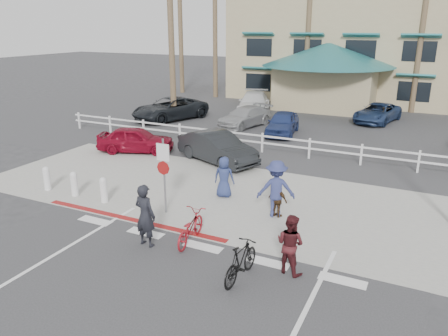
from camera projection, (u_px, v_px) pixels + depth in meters
The scene contains 32 objects.
ground at pixel (192, 257), 12.11m from camera, with size 140.00×140.00×0.00m, color #333335.
bike_path at pixel (151, 295), 10.40m from camera, with size 12.00×16.00×0.01m, color #333335.
sidewalk_plaza at pixel (254, 200), 15.95m from camera, with size 22.00×7.00×0.01m, color gray.
cross_street at pixel (288, 169), 19.37m from camera, with size 40.00×5.00×0.01m, color #333335.
parking_lot at pixel (335, 126), 27.48m from camera, with size 50.00×16.00×0.01m, color #333335.
curb_red at pixel (131, 219), 14.38m from camera, with size 7.00×0.25×0.02m, color maroon.
rail_fence at pixel (311, 149), 20.71m from camera, with size 29.40×0.16×1.00m, color silver, non-canonical shape.
building at pixel (399, 30), 35.97m from camera, with size 28.00×16.00×11.30m, color tan, non-canonical shape.
sign_post at pixel (164, 172), 14.49m from camera, with size 0.50×0.10×2.90m, color gray, non-canonical shape.
bollard_0 at pixel (104, 190), 15.66m from camera, with size 0.26×0.26×0.95m, color silver, non-canonical shape.
bollard_1 at pixel (74, 184), 16.24m from camera, with size 0.26×0.26×0.95m, color silver, non-canonical shape.
bollard_2 at pixel (47, 178), 16.82m from camera, with size 0.26×0.26×0.95m, color silver, non-canonical shape.
palm_0 at pixel (180, 7), 38.58m from camera, with size 4.00×4.00×15.00m, color black, non-canonical shape.
palm_1 at pixel (215, 19), 36.38m from camera, with size 4.00×4.00×13.00m, color black, non-canonical shape.
palm_3 at pixel (309, 12), 32.91m from camera, with size 4.00×4.00×14.00m, color black, non-canonical shape.
palm_4 at pixel (367, 4), 31.95m from camera, with size 4.00×4.00×15.00m, color black, non-canonical shape.
palm_5 at pixel (424, 18), 29.75m from camera, with size 4.00×4.00×13.00m, color black, non-canonical shape.
palm_10 at pixel (171, 26), 27.17m from camera, with size 4.00×4.00×12.00m, color black, non-canonical shape.
bike_red at pixel (190, 228), 12.79m from camera, with size 0.62×1.77×0.93m, color maroon.
rider_red at pixel (145, 215), 12.46m from camera, with size 0.69×0.45×1.88m, color black.
bike_black at pixel (241, 261), 10.89m from camera, with size 0.47×1.67×1.01m, color black.
rider_black at pixel (290, 244), 11.12m from camera, with size 0.78×0.61×1.61m, color #431519.
pedestrian_a at pixel (276, 189), 14.36m from camera, with size 1.26×0.72×1.95m, color navy.
pedestrian_child at pixel (278, 200), 14.41m from camera, with size 0.72×0.30×1.23m, color #412B17.
pedestrian_b at pixel (224, 177), 16.07m from camera, with size 0.75×0.49×1.54m, color navy.
car_white_sedan at pixel (217, 147), 20.17m from camera, with size 1.50×4.29×1.41m, color black.
car_red_compact at pixel (136, 139), 21.80m from camera, with size 1.52×3.77×1.29m, color maroon.
lot_car_0 at pixel (170, 109), 29.16m from camera, with size 2.43×5.27×1.47m, color black.
lot_car_1 at pixel (245, 117), 27.25m from camera, with size 1.70×4.19×1.21m, color gray.
lot_car_2 at pixel (283, 123), 25.32m from camera, with size 1.56×3.87×1.32m, color navy.
lot_car_4 at pixel (254, 103), 31.17m from camera, with size 2.07×5.10×1.48m, color silver.
lot_car_5 at pixel (377, 113), 28.43m from camera, with size 2.01×4.37×1.21m, color navy.
Camera 1 is at (5.47, -9.26, 6.15)m, focal length 35.00 mm.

